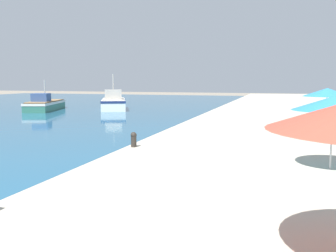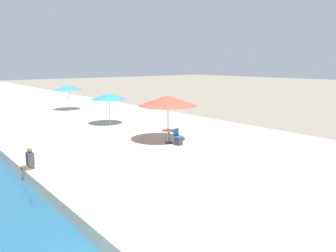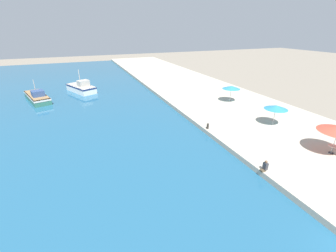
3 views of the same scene
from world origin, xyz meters
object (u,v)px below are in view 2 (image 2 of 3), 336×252
object	(u,v)px
cafe_umbrella_pink	(168,101)
cafe_umbrella_white	(109,96)
cafe_umbrella_striped	(68,88)
cafe_table	(169,134)
person_at_quay	(29,160)
cafe_chair_left	(178,139)

from	to	relation	value
cafe_umbrella_pink	cafe_umbrella_white	bearing A→B (deg)	88.67
cafe_umbrella_pink	cafe_umbrella_striped	bearing A→B (deg)	86.69
cafe_umbrella_striped	cafe_umbrella_pink	bearing A→B (deg)	-93.31
cafe_table	person_at_quay	distance (m)	7.67
cafe_umbrella_white	cafe_chair_left	distance (m)	7.88
cafe_umbrella_white	cafe_table	bearing A→B (deg)	-90.74
cafe_umbrella_white	cafe_chair_left	size ratio (longest dim) A/B	2.85
cafe_umbrella_striped	cafe_table	world-z (taller)	cafe_umbrella_striped
cafe_umbrella_striped	person_at_quay	distance (m)	18.30
cafe_umbrella_striped	person_at_quay	xyz separation A→B (m)	(-8.54, -16.09, -1.80)
cafe_umbrella_pink	cafe_umbrella_white	size ratio (longest dim) A/B	1.28
cafe_chair_left	person_at_quay	xyz separation A→B (m)	(-7.77, 0.87, 0.09)
cafe_chair_left	cafe_umbrella_white	bearing A→B (deg)	-97.99
cafe_umbrella_white	person_at_quay	size ratio (longest dim) A/B	2.77
person_at_quay	cafe_umbrella_white	bearing A→B (deg)	41.22
cafe_chair_left	person_at_quay	distance (m)	7.82
cafe_umbrella_striped	cafe_table	xyz separation A→B (m)	(-0.87, -16.24, -1.68)
cafe_umbrella_white	person_at_quay	world-z (taller)	cafe_umbrella_white
cafe_table	cafe_umbrella_striped	bearing A→B (deg)	86.94
person_at_quay	cafe_umbrella_striped	bearing A→B (deg)	62.04
cafe_umbrella_white	cafe_chair_left	world-z (taller)	cafe_umbrella_white
cafe_table	cafe_chair_left	bearing A→B (deg)	-81.92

